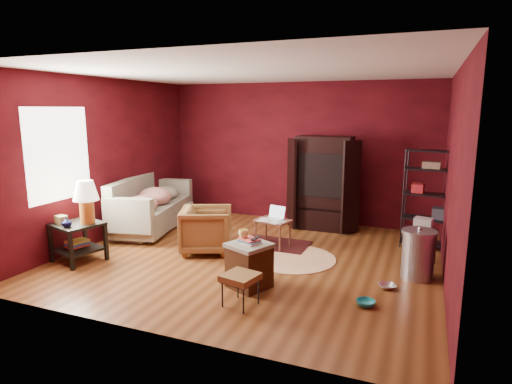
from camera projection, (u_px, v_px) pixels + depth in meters
room at (248, 168)px, 6.39m from camera, size 5.54×5.04×2.84m
sofa at (154, 211)px, 8.15m from camera, size 0.60×1.87×0.72m
armchair at (207, 228)px, 6.85m from camera, size 0.98×1.00×0.80m
pet_bowl_steel at (387, 280)px, 5.48m from camera, size 0.23×0.14×0.22m
pet_bowl_turquoise at (366, 297)px, 4.98m from camera, size 0.23×0.13×0.22m
vase at (67, 222)px, 6.16m from camera, size 0.15×0.16×0.14m
mug at (244, 233)px, 5.44m from camera, size 0.14×0.11×0.13m
side_table at (82, 213)px, 6.36m from camera, size 0.77×0.77×1.24m
sofa_cushions at (149, 207)px, 8.10m from camera, size 1.31×2.32×0.92m
hamper at (249, 264)px, 5.48m from camera, size 0.63×0.63×0.68m
footstool at (240, 278)px, 4.96m from camera, size 0.45×0.45×0.39m
rug_round at (292, 258)px, 6.60m from camera, size 1.69×1.69×0.01m
rug_oriental at (275, 244)px, 7.27m from camera, size 1.12×0.76×0.01m
laptop_desk at (273, 223)px, 7.07m from camera, size 0.63×0.53×0.68m
tv_armoire at (323, 181)px, 8.09m from camera, size 1.40×0.73×1.77m
wire_shelving at (430, 195)px, 6.94m from camera, size 0.83×0.42×1.63m
small_stand at (423, 230)px, 6.25m from camera, size 0.42×0.42×0.71m
trash_can at (418, 254)px, 5.77m from camera, size 0.56×0.56×0.73m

